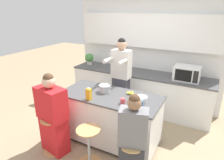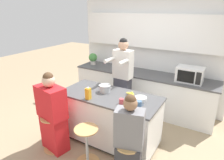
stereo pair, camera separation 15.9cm
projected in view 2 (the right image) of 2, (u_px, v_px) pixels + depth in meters
name	position (u px, v px, depth m)	size (l,w,h in m)	color
ground_plane	(110.00, 139.00, 3.73)	(16.00, 16.00, 0.00)	tan
wall_back	(149.00, 43.00, 4.64)	(3.55, 0.22, 2.70)	white
back_counter	(141.00, 91.00, 4.75)	(3.30, 0.69, 0.90)	white
kitchen_island	(110.00, 118.00, 3.58)	(1.75, 0.81, 0.91)	black
bar_stool_leftmost	(53.00, 132.00, 3.39)	(0.38, 0.38, 0.63)	tan
bar_stool_center	(87.00, 145.00, 3.07)	(0.38, 0.38, 0.63)	tan
person_cooking	(122.00, 82.00, 4.08)	(0.38, 0.54, 1.78)	#383842
person_wrapped_blanket	(53.00, 115.00, 3.29)	(0.56, 0.38, 1.40)	red
person_seated_near	(129.00, 145.00, 2.63)	(0.41, 0.34, 1.35)	#333338
cooking_pot	(105.00, 88.00, 3.53)	(0.29, 0.20, 0.13)	#B7BABC
fruit_bowl	(141.00, 99.00, 3.21)	(0.20, 0.20, 0.06)	white
coffee_cup_near	(139.00, 104.00, 3.00)	(0.12, 0.09, 0.10)	#4C7099
coffee_cup_far	(121.00, 101.00, 3.10)	(0.10, 0.07, 0.09)	#DB4C51
banana_bunch	(131.00, 93.00, 3.42)	(0.17, 0.12, 0.06)	yellow
juice_carton	(88.00, 94.00, 3.24)	(0.08, 0.08, 0.21)	gold
microwave	(190.00, 75.00, 4.00)	(0.52, 0.35, 0.31)	white
potted_plant	(93.00, 58.00, 5.20)	(0.22, 0.22, 0.30)	beige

